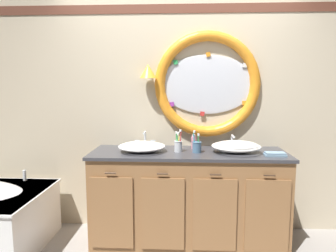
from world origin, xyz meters
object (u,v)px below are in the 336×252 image
object	(u,v)px
toothbrush_holder_left	(178,145)
folded_hand_towel	(275,154)
sink_basin_right	(236,146)
toothbrush_holder_right	(197,147)
soap_dispenser	(194,142)
sink_basin_left	(142,147)

from	to	relation	value
toothbrush_holder_left	folded_hand_towel	size ratio (longest dim) A/B	1.16
toothbrush_holder_left	sink_basin_right	bearing A→B (deg)	-1.51
toothbrush_holder_left	toothbrush_holder_right	size ratio (longest dim) A/B	1.02
sink_basin_right	toothbrush_holder_right	size ratio (longest dim) A/B	2.17
toothbrush_holder_right	folded_hand_towel	world-z (taller)	toothbrush_holder_right
toothbrush_holder_right	soap_dispenser	distance (m)	0.17
folded_hand_towel	toothbrush_holder_left	bearing A→B (deg)	171.24
sink_basin_right	soap_dispenser	xyz separation A→B (m)	(-0.40, 0.16, 0.01)
sink_basin_right	folded_hand_towel	size ratio (longest dim) A/B	2.45
sink_basin_left	toothbrush_holder_left	world-z (taller)	toothbrush_holder_left
sink_basin_right	folded_hand_towel	world-z (taller)	sink_basin_right
sink_basin_left	toothbrush_holder_right	distance (m)	0.53
toothbrush_holder_left	toothbrush_holder_right	bearing A→B (deg)	-8.66
soap_dispenser	folded_hand_towel	world-z (taller)	soap_dispenser
sink_basin_right	soap_dispenser	world-z (taller)	soap_dispenser
sink_basin_left	toothbrush_holder_right	bearing A→B (deg)	-1.34
toothbrush_holder_right	folded_hand_towel	distance (m)	0.72
toothbrush_holder_right	soap_dispenser	size ratio (longest dim) A/B	1.37
sink_basin_right	toothbrush_holder_right	xyz separation A→B (m)	(-0.37, -0.01, -0.00)
soap_dispenser	toothbrush_holder_right	bearing A→B (deg)	-82.64
soap_dispenser	sink_basin_right	bearing A→B (deg)	-22.04
sink_basin_right	toothbrush_holder_left	size ratio (longest dim) A/B	2.12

